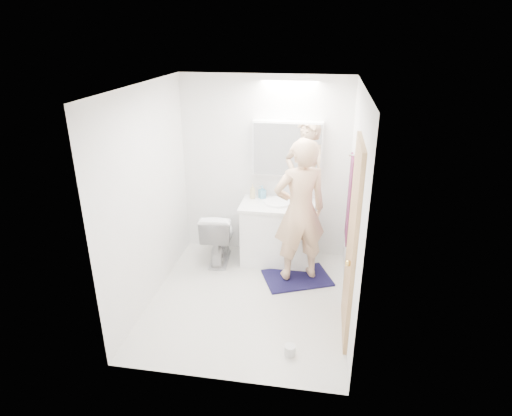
% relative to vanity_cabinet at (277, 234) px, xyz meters
% --- Properties ---
extents(floor, '(2.50, 2.50, 0.00)m').
position_rel_vanity_cabinet_xyz_m(floor, '(-0.22, -0.96, -0.39)').
color(floor, silver).
rests_on(floor, ground).
extents(ceiling, '(2.50, 2.50, 0.00)m').
position_rel_vanity_cabinet_xyz_m(ceiling, '(-0.22, -0.96, 2.01)').
color(ceiling, white).
rests_on(ceiling, floor).
extents(wall_back, '(2.50, 0.00, 2.50)m').
position_rel_vanity_cabinet_xyz_m(wall_back, '(-0.22, 0.29, 0.81)').
color(wall_back, white).
rests_on(wall_back, floor).
extents(wall_front, '(2.50, 0.00, 2.50)m').
position_rel_vanity_cabinet_xyz_m(wall_front, '(-0.22, -2.21, 0.81)').
color(wall_front, white).
rests_on(wall_front, floor).
extents(wall_left, '(0.00, 2.50, 2.50)m').
position_rel_vanity_cabinet_xyz_m(wall_left, '(-1.32, -0.96, 0.81)').
color(wall_left, white).
rests_on(wall_left, floor).
extents(wall_right, '(0.00, 2.50, 2.50)m').
position_rel_vanity_cabinet_xyz_m(wall_right, '(0.88, -0.96, 0.81)').
color(wall_right, white).
rests_on(wall_right, floor).
extents(vanity_cabinet, '(0.90, 0.55, 0.78)m').
position_rel_vanity_cabinet_xyz_m(vanity_cabinet, '(0.00, 0.00, 0.00)').
color(vanity_cabinet, white).
rests_on(vanity_cabinet, floor).
extents(countertop, '(0.95, 0.58, 0.04)m').
position_rel_vanity_cabinet_xyz_m(countertop, '(0.00, -0.00, 0.41)').
color(countertop, white).
rests_on(countertop, vanity_cabinet).
extents(sink_basin, '(0.36, 0.36, 0.03)m').
position_rel_vanity_cabinet_xyz_m(sink_basin, '(0.00, 0.03, 0.45)').
color(sink_basin, white).
rests_on(sink_basin, countertop).
extents(faucet, '(0.02, 0.02, 0.16)m').
position_rel_vanity_cabinet_xyz_m(faucet, '(-0.00, 0.22, 0.51)').
color(faucet, '#B4B4B8').
rests_on(faucet, countertop).
extents(medicine_cabinet, '(0.88, 0.14, 0.70)m').
position_rel_vanity_cabinet_xyz_m(medicine_cabinet, '(0.08, 0.21, 1.11)').
color(medicine_cabinet, white).
rests_on(medicine_cabinet, wall_back).
extents(mirror_panel, '(0.84, 0.01, 0.66)m').
position_rel_vanity_cabinet_xyz_m(mirror_panel, '(0.08, 0.13, 1.11)').
color(mirror_panel, silver).
rests_on(mirror_panel, medicine_cabinet).
extents(toilet, '(0.46, 0.74, 0.72)m').
position_rel_vanity_cabinet_xyz_m(toilet, '(-0.77, -0.11, -0.03)').
color(toilet, silver).
rests_on(toilet, floor).
extents(bath_rug, '(0.95, 0.82, 0.02)m').
position_rel_vanity_cabinet_xyz_m(bath_rug, '(0.31, -0.42, -0.38)').
color(bath_rug, '#14123A').
rests_on(bath_rug, floor).
extents(person, '(0.75, 0.63, 1.75)m').
position_rel_vanity_cabinet_xyz_m(person, '(0.31, -0.42, 0.53)').
color(person, '#D9AC82').
rests_on(person, bath_rug).
extents(door, '(0.04, 0.80, 2.00)m').
position_rel_vanity_cabinet_xyz_m(door, '(0.86, -1.31, 0.61)').
color(door, tan).
rests_on(door, wall_right).
extents(door_knob, '(0.06, 0.06, 0.06)m').
position_rel_vanity_cabinet_xyz_m(door_knob, '(0.82, -1.61, 0.56)').
color(door_knob, gold).
rests_on(door_knob, door).
extents(towel, '(0.02, 0.42, 1.00)m').
position_rel_vanity_cabinet_xyz_m(towel, '(0.86, -0.41, 0.71)').
color(towel, '#111C38').
rests_on(towel, wall_right).
extents(towel_hook, '(0.07, 0.02, 0.02)m').
position_rel_vanity_cabinet_xyz_m(towel_hook, '(0.85, -0.41, 1.23)').
color(towel_hook, silver).
rests_on(towel_hook, wall_right).
extents(soap_bottle_a, '(0.08, 0.08, 0.20)m').
position_rel_vanity_cabinet_xyz_m(soap_bottle_a, '(-0.35, 0.15, 0.53)').
color(soap_bottle_a, '#C7B681').
rests_on(soap_bottle_a, countertop).
extents(soap_bottle_b, '(0.11, 0.11, 0.17)m').
position_rel_vanity_cabinet_xyz_m(soap_bottle_b, '(-0.23, 0.18, 0.52)').
color(soap_bottle_b, '#5AA0C1').
rests_on(soap_bottle_b, countertop).
extents(toothbrush_cup, '(0.11, 0.11, 0.09)m').
position_rel_vanity_cabinet_xyz_m(toothbrush_cup, '(0.20, 0.16, 0.48)').
color(toothbrush_cup, '#3949AD').
rests_on(toothbrush_cup, countertop).
extents(toilet_paper_roll, '(0.11, 0.11, 0.10)m').
position_rel_vanity_cabinet_xyz_m(toilet_paper_roll, '(0.34, -1.79, -0.34)').
color(toilet_paper_roll, silver).
rests_on(toilet_paper_roll, floor).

